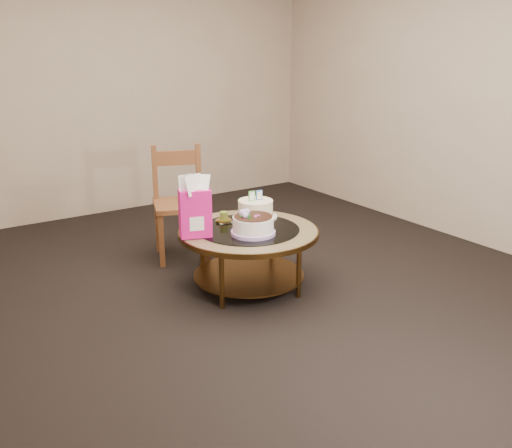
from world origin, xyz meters
TOP-DOWN VIEW (x-y plane):
  - ground at (0.00, 0.00)m, footprint 5.00×5.00m
  - room_walls at (0.00, 0.00)m, footprint 4.52×5.02m
  - coffee_table at (0.00, -0.00)m, footprint 1.02×1.02m
  - decorated_cake at (-0.04, -0.12)m, footprint 0.31×0.31m
  - cream_cake at (0.20, 0.21)m, footprint 0.33×0.33m
  - gift_bag at (-0.39, 0.06)m, footprint 0.24×0.20m
  - pillar_candle at (-0.07, 0.23)m, footprint 0.12×0.12m
  - dining_chair at (-0.12, 0.87)m, footprint 0.55×0.55m

SIDE VIEW (x-z plane):
  - ground at x=0.00m, z-range 0.00..0.00m
  - coffee_table at x=0.00m, z-range 0.15..0.61m
  - dining_chair at x=-0.12m, z-range 0.01..0.94m
  - pillar_candle at x=-0.07m, z-range 0.44..0.53m
  - decorated_cake at x=-0.04m, z-range 0.43..0.61m
  - cream_cake at x=0.20m, z-range 0.42..0.63m
  - gift_bag at x=-0.39m, z-range 0.46..0.89m
  - room_walls at x=0.00m, z-range 0.24..2.85m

